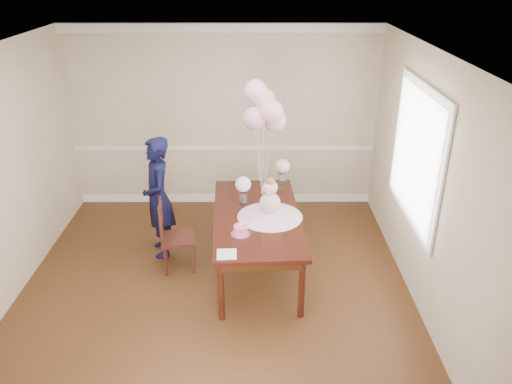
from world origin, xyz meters
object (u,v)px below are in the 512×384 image
at_px(dining_table_top, 257,217).
at_px(dining_chair_seat, 178,239).
at_px(birthday_cake, 241,230).
at_px(woman, 158,198).

distance_m(dining_table_top, dining_chair_seat, 1.01).
relative_size(dining_table_top, dining_chair_seat, 5.04).
distance_m(birthday_cake, woman, 1.36).
xyz_separation_m(birthday_cake, dining_chair_seat, (-0.78, 0.50, -0.40)).
relative_size(birthday_cake, woman, 0.10).
bearing_deg(dining_chair_seat, birthday_cake, -41.26).
height_order(dining_chair_seat, woman, woman).
bearing_deg(woman, dining_table_top, 54.64).
xyz_separation_m(dining_chair_seat, woman, (-0.27, 0.36, 0.38)).
bearing_deg(dining_table_top, dining_chair_seat, 174.88).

